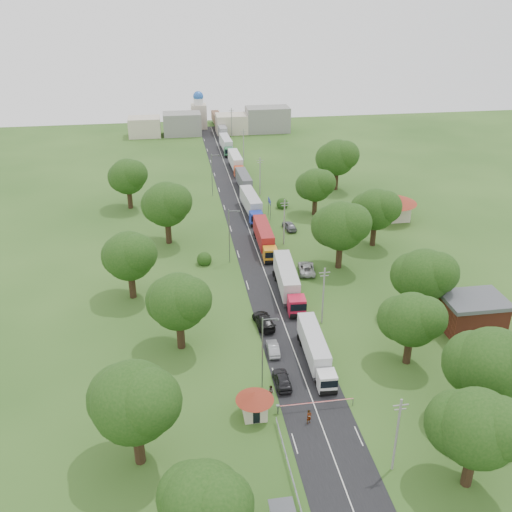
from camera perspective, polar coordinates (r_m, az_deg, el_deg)
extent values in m
plane|color=#284C19|center=(89.10, 1.99, -4.60)|extent=(260.00, 260.00, 0.00)
cube|color=black|center=(106.55, -0.01, 0.78)|extent=(8.00, 200.00, 0.04)
cylinder|color=slate|center=(68.05, 2.20, -15.09)|extent=(0.20, 0.20, 1.10)
cube|color=slate|center=(67.73, 2.21, -14.77)|extent=(0.35, 0.35, 0.25)
cylinder|color=red|center=(68.60, 6.02, -14.36)|extent=(9.00, 0.12, 0.12)
cylinder|color=slate|center=(70.04, 9.68, -14.18)|extent=(0.10, 0.10, 1.00)
cube|color=beige|center=(67.27, -0.13, -14.92)|extent=(2.60, 2.60, 2.40)
cone|color=maroon|center=(66.17, -0.13, -13.80)|extent=(4.40, 4.40, 1.10)
cube|color=black|center=(67.30, 1.01, -14.67)|extent=(0.02, 1.20, 0.90)
cube|color=black|center=(66.42, 0.05, -15.78)|extent=(0.80, 0.02, 1.90)
cube|color=#47494F|center=(56.05, 2.66, -23.91)|extent=(2.30, 2.30, 0.12)
cylinder|color=slate|center=(119.09, 1.44, 4.60)|extent=(0.12, 0.12, 4.00)
cylinder|color=slate|center=(121.30, 1.24, 5.00)|extent=(0.12, 0.12, 4.00)
cube|color=#151E93|center=(119.63, 1.35, 5.52)|extent=(0.06, 3.00, 1.00)
cube|color=silver|center=(119.63, 1.35, 5.52)|extent=(0.07, 3.10, 0.06)
cylinder|color=gray|center=(60.80, 13.88, -17.01)|extent=(0.24, 0.24, 9.00)
cube|color=gray|center=(58.33, 14.29, -14.26)|extent=(1.60, 0.10, 0.10)
cube|color=gray|center=(58.65, 14.23, -14.64)|extent=(1.20, 0.10, 0.10)
cylinder|color=gray|center=(82.11, 6.74, -4.01)|extent=(0.24, 0.24, 9.00)
cube|color=gray|center=(80.30, 6.88, -1.66)|extent=(1.60, 0.10, 0.10)
cube|color=gray|center=(80.53, 6.86, -1.97)|extent=(1.20, 0.10, 0.10)
cylinder|color=gray|center=(106.56, 2.84, 3.39)|extent=(0.24, 0.24, 9.00)
cube|color=gray|center=(105.17, 2.88, 5.31)|extent=(1.60, 0.10, 0.10)
cube|color=gray|center=(105.35, 2.88, 5.05)|extent=(1.20, 0.10, 0.10)
cylinder|color=gray|center=(132.42, 0.41, 7.97)|extent=(0.24, 0.24, 9.00)
cube|color=gray|center=(131.31, 0.41, 9.55)|extent=(1.60, 0.10, 0.10)
cube|color=gray|center=(131.45, 0.41, 9.34)|extent=(1.20, 0.10, 0.10)
cylinder|color=gray|center=(159.01, -1.25, 11.02)|extent=(0.24, 0.24, 9.00)
cube|color=gray|center=(158.08, -1.27, 12.35)|extent=(1.60, 0.10, 0.10)
cube|color=gray|center=(158.20, -1.27, 12.18)|extent=(1.20, 0.10, 0.10)
cylinder|color=gray|center=(186.01, -2.45, 13.19)|extent=(0.24, 0.24, 9.00)
cube|color=gray|center=(185.22, -2.48, 14.34)|extent=(1.60, 0.10, 0.10)
cube|color=gray|center=(185.32, -2.47, 14.19)|extent=(1.20, 0.10, 0.10)
cylinder|color=slate|center=(69.02, 0.64, -9.70)|extent=(0.16, 0.16, 10.00)
cube|color=slate|center=(66.53, 1.43, -6.33)|extent=(1.80, 0.10, 0.10)
cube|color=slate|center=(66.74, 2.11, -6.38)|extent=(0.50, 0.22, 0.15)
cylinder|color=slate|center=(99.32, -2.70, 1.98)|extent=(0.16, 0.16, 10.00)
cube|color=slate|center=(97.61, -2.23, 4.54)|extent=(1.80, 0.10, 0.10)
cube|color=slate|center=(97.75, -1.76, 4.48)|extent=(0.50, 0.22, 0.15)
cylinder|color=slate|center=(131.97, -4.43, 8.06)|extent=(0.16, 0.16, 10.00)
cube|color=slate|center=(130.69, -4.10, 10.04)|extent=(1.80, 0.10, 0.10)
cube|color=slate|center=(130.79, -3.75, 10.00)|extent=(0.50, 0.22, 0.15)
cylinder|color=#382616|center=(63.03, 20.50, -19.27)|extent=(1.08, 1.08, 4.20)
sphere|color=#193C10|center=(59.65, 21.28, -15.75)|extent=(7.70, 7.70, 7.70)
sphere|color=#193C10|center=(59.09, 23.14, -15.54)|extent=(6.05, 6.05, 6.05)
sphere|color=#193C10|center=(60.39, 19.62, -15.53)|extent=(6.60, 6.60, 6.60)
cylinder|color=#382616|center=(70.56, 21.87, -13.77)|extent=(1.12, 1.12, 4.55)
sphere|color=#193C10|center=(67.32, 22.65, -10.08)|extent=(8.40, 8.40, 8.40)
sphere|color=#193C10|center=(68.11, 21.06, -9.94)|extent=(7.20, 7.20, 7.20)
cylinder|color=#382616|center=(77.42, 14.94, -9.08)|extent=(1.04, 1.04, 3.85)
sphere|color=#193C10|center=(74.92, 15.35, -6.14)|extent=(7.00, 7.00, 7.00)
sphere|color=#193C10|center=(74.27, 16.60, -5.94)|extent=(5.50, 5.50, 5.50)
sphere|color=#193C10|center=(75.76, 14.24, -6.05)|extent=(6.00, 6.00, 6.00)
cylinder|color=#382616|center=(87.24, 16.09, -4.84)|extent=(1.08, 1.08, 4.20)
sphere|color=#193C10|center=(84.83, 16.51, -1.85)|extent=(7.70, 7.70, 7.70)
sphere|color=#193C10|center=(84.17, 17.73, -1.62)|extent=(6.05, 6.05, 6.05)
sphere|color=#193C10|center=(85.73, 15.43, -1.82)|extent=(6.60, 6.60, 6.60)
cylinder|color=#382616|center=(99.52, 8.31, 0.04)|extent=(1.12, 1.12, 4.55)
sphere|color=#193C10|center=(97.25, 8.52, 3.00)|extent=(8.40, 8.40, 8.40)
sphere|color=#193C10|center=(96.30, 9.61, 3.27)|extent=(6.60, 6.60, 6.60)
sphere|color=#193C10|center=(98.47, 7.58, 2.98)|extent=(7.20, 7.20, 7.20)
cylinder|color=#382616|center=(109.24, 11.64, 2.08)|extent=(1.08, 1.08, 4.20)
sphere|color=#193C10|center=(107.33, 11.89, 4.59)|extent=(7.70, 7.70, 7.70)
sphere|color=#193C10|center=(106.57, 12.82, 4.82)|extent=(6.05, 6.05, 6.05)
sphere|color=#193C10|center=(108.35, 11.07, 4.56)|extent=(6.60, 6.60, 6.60)
cylinder|color=#382616|center=(122.25, 5.88, 5.00)|extent=(1.04, 1.04, 3.85)
sphere|color=#193C10|center=(120.67, 5.98, 7.07)|extent=(7.00, 7.00, 7.00)
sphere|color=#193C10|center=(119.84, 6.70, 7.28)|extent=(5.50, 5.50, 5.50)
sphere|color=#193C10|center=(121.73, 5.37, 7.02)|extent=(6.00, 6.00, 6.00)
cylinder|color=#382616|center=(138.10, 8.00, 7.50)|extent=(1.12, 1.12, 4.55)
sphere|color=#193C10|center=(136.47, 8.14, 9.72)|extent=(8.40, 8.40, 8.40)
sphere|color=#193C10|center=(135.56, 8.93, 9.96)|extent=(6.60, 6.60, 6.60)
sphere|color=#193C10|center=(137.68, 7.46, 9.65)|extent=(7.20, 7.20, 7.20)
sphere|color=#193C10|center=(50.96, -5.18, -23.39)|extent=(7.00, 7.00, 7.00)
sphere|color=#193C10|center=(49.78, -3.56, -23.56)|extent=(5.50, 5.50, 5.50)
sphere|color=#193C10|center=(52.15, -6.46, -22.80)|extent=(6.00, 6.00, 6.00)
cylinder|color=#382616|center=(62.59, -11.65, -18.02)|extent=(1.12, 1.12, 4.55)
sphere|color=#193C10|center=(58.92, -12.14, -14.09)|extent=(8.40, 8.40, 8.40)
sphere|color=#193C10|center=(57.32, -10.73, -14.09)|extent=(6.60, 6.60, 6.60)
sphere|color=#193C10|center=(60.57, -13.19, -13.68)|extent=(7.20, 7.20, 7.20)
cylinder|color=#382616|center=(78.25, -7.54, -7.77)|extent=(1.08, 1.08, 4.20)
sphere|color=#193C10|center=(75.55, -7.77, -4.53)|extent=(7.70, 7.70, 7.70)
sphere|color=#193C10|center=(74.20, -6.71, -4.33)|extent=(6.05, 6.05, 6.05)
sphere|color=#193C10|center=(77.03, -8.59, -4.42)|extent=(6.60, 6.60, 6.60)
cylinder|color=#382616|center=(91.42, -12.28, -2.88)|extent=(1.08, 1.08, 4.20)
sphere|color=#193C10|center=(89.13, -12.58, 0.01)|extent=(7.70, 7.70, 7.70)
sphere|color=#193C10|center=(87.69, -11.77, 0.25)|extent=(6.05, 6.05, 6.05)
sphere|color=#193C10|center=(90.69, -13.20, 0.03)|extent=(6.60, 6.60, 6.60)
cylinder|color=#382616|center=(109.13, -8.75, 2.40)|extent=(1.12, 1.12, 4.55)
sphere|color=#193C10|center=(107.07, -8.95, 5.14)|extent=(8.40, 8.40, 8.40)
sphere|color=#193C10|center=(105.63, -8.16, 5.43)|extent=(6.60, 6.60, 6.60)
sphere|color=#193C10|center=(108.70, -9.57, 5.08)|extent=(7.20, 7.20, 7.20)
cylinder|color=#382616|center=(128.14, -12.50, 5.59)|extent=(1.08, 1.08, 4.20)
sphere|color=#193C10|center=(126.51, -12.72, 7.77)|extent=(7.70, 7.70, 7.70)
sphere|color=#193C10|center=(125.13, -12.14, 8.02)|extent=(6.05, 6.05, 6.05)
sphere|color=#193C10|center=(128.07, -13.16, 7.68)|extent=(6.60, 6.60, 6.60)
cube|color=maroon|center=(86.75, 20.79, -5.62)|extent=(8.00, 6.00, 4.60)
cube|color=#47494F|center=(85.50, 21.06, -4.12)|extent=(8.60, 6.60, 0.60)
cube|color=beige|center=(122.40, 13.30, 4.49)|extent=(7.00, 5.00, 4.00)
cone|color=maroon|center=(121.41, 13.44, 5.76)|extent=(10.08, 10.08, 1.80)
cube|color=gray|center=(190.05, -7.40, 12.97)|extent=(12.00, 8.00, 7.00)
cube|color=beige|center=(191.25, -2.47, 13.08)|extent=(10.00, 8.00, 6.00)
cube|color=gray|center=(192.71, 1.17, 13.50)|extent=(14.00, 8.00, 8.00)
cube|color=beige|center=(190.22, -11.09, 12.57)|extent=(10.00, 8.00, 6.00)
cube|color=beige|center=(198.00, -5.72, 13.72)|extent=(5.00, 5.00, 8.00)
cylinder|color=silver|center=(197.02, -5.78, 15.14)|extent=(3.20, 3.20, 2.00)
sphere|color=#2659B2|center=(196.73, -5.80, 15.60)|extent=(3.40, 3.40, 3.40)
cube|color=white|center=(71.14, 7.08, -12.28)|extent=(2.29, 2.29, 2.31)
cube|color=black|center=(70.10, 7.34, -12.63)|extent=(2.12, 0.10, 1.02)
cube|color=slate|center=(70.92, 7.27, -13.39)|extent=(2.04, 0.32, 0.32)
cube|color=slate|center=(76.54, 5.76, -9.79)|extent=(2.51, 10.68, 0.28)
cube|color=silver|center=(75.81, 5.76, -8.65)|extent=(2.71, 10.97, 2.77)
cylinder|color=black|center=(71.12, 7.22, -13.30)|extent=(2.17, 0.92, 0.92)
cylinder|color=black|center=(72.36, 6.86, -12.49)|extent=(2.17, 0.92, 0.92)
cylinder|color=black|center=(79.22, 5.18, -8.59)|extent=(2.17, 0.92, 0.92)
cylinder|color=black|center=(80.33, 4.94, -8.04)|extent=(2.17, 0.92, 0.92)
cube|color=red|center=(85.12, 4.08, -4.96)|extent=(2.68, 2.68, 2.64)
cube|color=black|center=(83.86, 4.28, -5.18)|extent=(2.42, 0.17, 1.16)
cube|color=slate|center=(84.66, 4.24, -5.98)|extent=(2.33, 0.39, 0.37)
cube|color=slate|center=(91.78, 3.06, -3.09)|extent=(3.18, 12.25, 0.32)
cube|color=#BABABA|center=(91.15, 3.05, -1.95)|extent=(3.41, 12.58, 3.16)
cylinder|color=black|center=(84.90, 4.20, -5.92)|extent=(2.48, 1.05, 1.05)
cylinder|color=black|center=(86.48, 3.92, -5.27)|extent=(2.48, 1.05, 1.05)
cylinder|color=black|center=(95.08, 2.61, -2.16)|extent=(2.48, 1.05, 1.05)
cylinder|color=black|center=(96.45, 2.42, -1.73)|extent=(2.48, 1.05, 1.05)
cube|color=orange|center=(100.76, 1.43, 0.19)|extent=(2.40, 2.40, 2.45)
cube|color=black|center=(99.56, 1.55, 0.07)|extent=(2.26, 0.07, 1.08)
cube|color=slate|center=(100.20, 1.54, -0.59)|extent=(2.16, 0.29, 0.34)
cube|color=slate|center=(107.22, 0.78, 1.38)|extent=(2.49, 11.33, 0.29)
cube|color=maroon|center=(106.77, 0.75, 2.31)|extent=(2.69, 11.62, 2.94)
cylinder|color=black|center=(100.44, 1.51, -0.56)|extent=(2.31, 0.98, 0.98)
cylinder|color=black|center=(101.99, 1.34, -0.12)|extent=(2.31, 0.98, 0.98)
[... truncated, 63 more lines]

